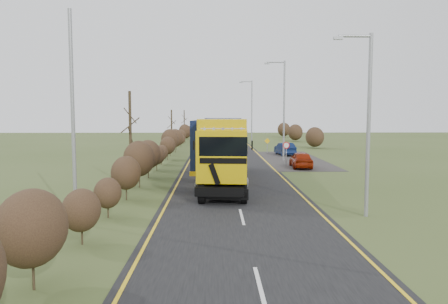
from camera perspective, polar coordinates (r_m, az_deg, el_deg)
name	(u,v)px	position (r m, az deg, el deg)	size (l,w,h in m)	color
ground	(237,200)	(23.86, 1.75, -6.23)	(160.00, 160.00, 0.00)	#3C4D21
road	(231,174)	(33.71, 0.88, -2.86)	(8.00, 120.00, 0.02)	black
layby	(292,160)	(44.29, 8.84, -0.99)	(6.00, 18.00, 0.02)	#2B2826
lane_markings	(231,174)	(33.40, 0.90, -2.90)	(7.52, 116.00, 0.01)	gold
hedgerow	(148,156)	(31.77, -9.85, -0.50)	(2.24, 102.04, 6.05)	#311F15
lorry	(221,146)	(29.51, -0.39, 0.83)	(3.70, 15.86, 4.37)	black
car_red_hatchback	(301,160)	(37.83, 10.03, -1.00)	(1.66, 4.12, 1.40)	maroon
car_blue_sedan	(285,149)	(48.83, 7.95, 0.39)	(1.46, 4.17, 1.38)	#0B193E
streetlight_near	(367,118)	(20.55, 18.14, 4.30)	(1.75, 0.18, 8.20)	gray
streetlight_mid	(283,106)	(43.49, 7.68, 6.02)	(2.07, 0.20, 9.76)	gray
streetlight_far	(251,108)	(69.07, 3.54, 5.70)	(2.06, 0.19, 9.71)	gray
left_pole	(73,119)	(19.23, -19.13, 4.15)	(0.16, 0.16, 8.94)	gray
speed_sign	(286,149)	(38.57, 8.12, 0.33)	(0.60, 0.10, 2.16)	gray
warning_board	(267,144)	(51.25, 5.67, 1.04)	(0.67, 0.11, 1.75)	gray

